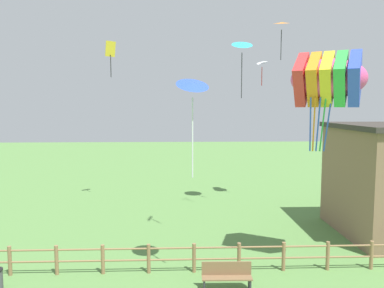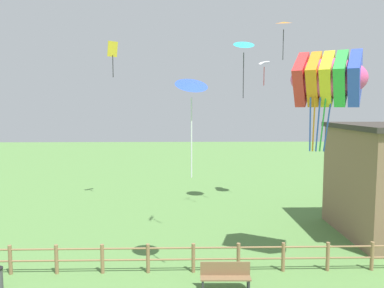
{
  "view_description": "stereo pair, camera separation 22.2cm",
  "coord_description": "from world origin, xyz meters",
  "px_view_note": "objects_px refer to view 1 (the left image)",
  "views": [
    {
      "loc": [
        -0.62,
        -7.07,
        6.29
      ],
      "look_at": [
        0.0,
        8.65,
        4.73
      ],
      "focal_mm": 35.0,
      "sensor_mm": 36.0,
      "label": 1
    },
    {
      "loc": [
        -0.4,
        -7.07,
        6.29
      ],
      "look_at": [
        0.0,
        8.65,
        4.73
      ],
      "focal_mm": 35.0,
      "sensor_mm": 36.0,
      "label": 2
    }
  ],
  "objects_px": {
    "park_bench_near_fence": "(227,275)",
    "kite_cyan_delta": "(242,45)",
    "kite_rainbow_parafoil": "(328,79)",
    "kite_blue_delta": "(193,87)",
    "kite_orange_delta": "(282,24)",
    "kite_white_delta": "(262,64)",
    "kite_yellow_diamond": "(111,52)"
  },
  "relations": [
    {
      "from": "kite_rainbow_parafoil",
      "to": "kite_white_delta",
      "type": "bearing_deg",
      "value": 89.98
    },
    {
      "from": "kite_yellow_diamond",
      "to": "kite_blue_delta",
      "type": "distance_m",
      "value": 12.47
    },
    {
      "from": "park_bench_near_fence",
      "to": "kite_blue_delta",
      "type": "xyz_separation_m",
      "value": [
        -1.15,
        0.83,
        6.46
      ]
    },
    {
      "from": "park_bench_near_fence",
      "to": "kite_cyan_delta",
      "type": "distance_m",
      "value": 14.25
    },
    {
      "from": "kite_yellow_diamond",
      "to": "kite_blue_delta",
      "type": "xyz_separation_m",
      "value": [
        4.75,
        -11.2,
        -2.75
      ]
    },
    {
      "from": "kite_yellow_diamond",
      "to": "kite_cyan_delta",
      "type": "relative_size",
      "value": 0.63
    },
    {
      "from": "kite_orange_delta",
      "to": "kite_yellow_diamond",
      "type": "bearing_deg",
      "value": 174.62
    },
    {
      "from": "kite_rainbow_parafoil",
      "to": "kite_cyan_delta",
      "type": "distance_m",
      "value": 9.45
    },
    {
      "from": "kite_rainbow_parafoil",
      "to": "kite_cyan_delta",
      "type": "bearing_deg",
      "value": 100.72
    },
    {
      "from": "kite_white_delta",
      "to": "kite_yellow_diamond",
      "type": "height_order",
      "value": "kite_yellow_diamond"
    },
    {
      "from": "park_bench_near_fence",
      "to": "kite_white_delta",
      "type": "relative_size",
      "value": 1.04
    },
    {
      "from": "park_bench_near_fence",
      "to": "kite_cyan_delta",
      "type": "bearing_deg",
      "value": 78.0
    },
    {
      "from": "kite_yellow_diamond",
      "to": "kite_rainbow_parafoil",
      "type": "bearing_deg",
      "value": -46.99
    },
    {
      "from": "kite_white_delta",
      "to": "kite_yellow_diamond",
      "type": "distance_m",
      "value": 9.83
    },
    {
      "from": "kite_orange_delta",
      "to": "kite_cyan_delta",
      "type": "height_order",
      "value": "kite_orange_delta"
    },
    {
      "from": "park_bench_near_fence",
      "to": "kite_orange_delta",
      "type": "distance_m",
      "value": 16.17
    },
    {
      "from": "park_bench_near_fence",
      "to": "kite_white_delta",
      "type": "distance_m",
      "value": 15.66
    },
    {
      "from": "park_bench_near_fence",
      "to": "kite_rainbow_parafoil",
      "type": "bearing_deg",
      "value": 21.22
    },
    {
      "from": "park_bench_near_fence",
      "to": "kite_blue_delta",
      "type": "height_order",
      "value": "kite_blue_delta"
    },
    {
      "from": "kite_blue_delta",
      "to": "kite_orange_delta",
      "type": "bearing_deg",
      "value": 59.98
    },
    {
      "from": "kite_rainbow_parafoil",
      "to": "kite_yellow_diamond",
      "type": "bearing_deg",
      "value": 133.01
    },
    {
      "from": "kite_cyan_delta",
      "to": "kite_blue_delta",
      "type": "xyz_separation_m",
      "value": [
        -3.36,
        -9.61,
        -2.99
      ]
    },
    {
      "from": "kite_yellow_diamond",
      "to": "park_bench_near_fence",
      "type": "bearing_deg",
      "value": -63.89
    },
    {
      "from": "kite_yellow_diamond",
      "to": "kite_blue_delta",
      "type": "height_order",
      "value": "kite_yellow_diamond"
    },
    {
      "from": "kite_white_delta",
      "to": "kite_orange_delta",
      "type": "distance_m",
      "value": 2.81
    },
    {
      "from": "kite_rainbow_parafoil",
      "to": "kite_orange_delta",
      "type": "distance_m",
      "value": 10.36
    },
    {
      "from": "kite_yellow_diamond",
      "to": "kite_blue_delta",
      "type": "relative_size",
      "value": 0.63
    },
    {
      "from": "kite_rainbow_parafoil",
      "to": "kite_white_delta",
      "type": "distance_m",
      "value": 11.12
    },
    {
      "from": "kite_cyan_delta",
      "to": "kite_orange_delta",
      "type": "bearing_deg",
      "value": 13.07
    },
    {
      "from": "park_bench_near_fence",
      "to": "kite_rainbow_parafoil",
      "type": "height_order",
      "value": "kite_rainbow_parafoil"
    },
    {
      "from": "kite_orange_delta",
      "to": "kite_cyan_delta",
      "type": "xyz_separation_m",
      "value": [
        -2.53,
        -0.59,
        -1.39
      ]
    },
    {
      "from": "kite_orange_delta",
      "to": "kite_cyan_delta",
      "type": "bearing_deg",
      "value": -166.93
    }
  ]
}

